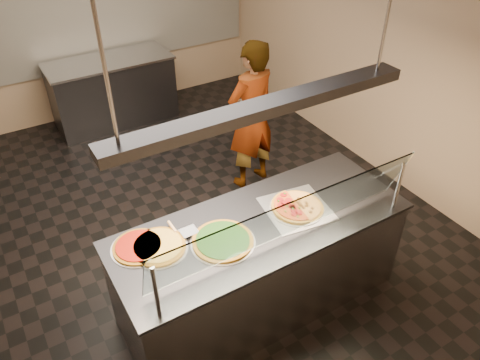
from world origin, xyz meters
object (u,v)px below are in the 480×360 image
pizza_spinach (223,241)px  pizza_cheese (158,246)px  serving_counter (260,264)px  worker (251,117)px  heat_lamp_housing (265,107)px  sneeze_guard (289,219)px  perforated_tray (297,208)px  half_pizza_pepperoni (287,210)px  pizza_tomato (139,247)px  prep_table (113,91)px  half_pizza_sausage (307,203)px  pizza_spatula (179,229)px

pizza_spinach → pizza_cheese: 0.48m
serving_counter → worker: bearing=60.3°
worker → heat_lamp_housing: heat_lamp_housing is taller
sneeze_guard → worker: bearing=64.9°
perforated_tray → heat_lamp_housing: 1.07m
half_pizza_pepperoni → pizza_tomato: (-1.17, 0.24, -0.02)m
heat_lamp_housing → pizza_tomato: bearing=165.7°
sneeze_guard → pizza_cheese: bearing=147.6°
sneeze_guard → prep_table: 4.26m
half_pizza_sausage → pizza_cheese: size_ratio=1.01×
pizza_spinach → worker: size_ratio=0.28×
prep_table → heat_lamp_housing: 4.13m
perforated_tray → worker: bearing=70.5°
pizza_spinach → worker: 2.06m
perforated_tray → prep_table: bearing=94.7°
sneeze_guard → heat_lamp_housing: 0.80m
pizza_cheese → heat_lamp_housing: (0.81, -0.17, 1.01)m
half_pizza_pepperoni → prep_table: half_pizza_pepperoni is taller
half_pizza_sausage → pizza_cheese: 1.26m
serving_counter → perforated_tray: (0.34, -0.01, 0.47)m
pizza_cheese → pizza_tomato: bearing=150.9°
half_pizza_pepperoni → heat_lamp_housing: size_ratio=0.19×
pizza_spatula → prep_table: (0.62, 3.61, -0.49)m
half_pizza_sausage → worker: 1.66m
pizza_spinach → prep_table: pizza_spinach is taller
half_pizza_pepperoni → pizza_spatula: 0.88m
half_pizza_sausage → pizza_spinach: (-0.81, -0.02, -0.01)m
serving_counter → sneeze_guard: 0.83m
half_pizza_sausage → pizza_spinach: bearing=-178.5°
pizza_spatula → worker: bearing=41.8°
sneeze_guard → heat_lamp_housing: (-0.00, 0.34, 0.72)m
prep_table → worker: 2.46m
half_pizza_pepperoni → prep_table: size_ratio=0.26×
pizza_tomato → pizza_spatula: pizza_spatula is taller
prep_table → serving_counter: bearing=-90.4°
half_pizza_pepperoni → pizza_spinach: size_ratio=0.91×
half_pizza_sausage → prep_table: 3.91m
pizza_cheese → pizza_spatula: (0.21, 0.08, 0.01)m
half_pizza_sausage → pizza_cheese: (-1.25, 0.18, -0.01)m
half_pizza_pepperoni → pizza_cheese: half_pizza_pepperoni is taller
sneeze_guard → worker: 2.16m
sneeze_guard → prep_table: bearing=89.6°
perforated_tray → pizza_spinach: (-0.71, -0.02, 0.01)m
pizza_tomato → worker: 2.28m
perforated_tray → half_pizza_sausage: half_pizza_sausage is taller
worker → heat_lamp_housing: size_ratio=0.76×
half_pizza_sausage → heat_lamp_housing: (-0.44, 0.01, 0.99)m
serving_counter → perforated_tray: perforated_tray is taller
pizza_spatula → heat_lamp_housing: 1.18m
perforated_tray → pizza_spatula: (-0.94, 0.25, 0.02)m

